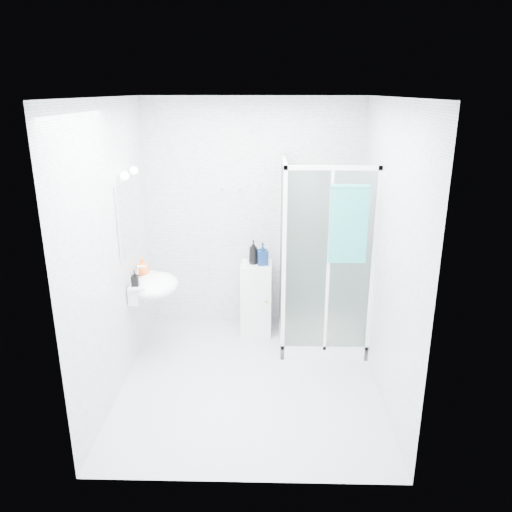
{
  "coord_description": "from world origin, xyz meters",
  "views": [
    {
      "loc": [
        0.16,
        -4.16,
        2.66
      ],
      "look_at": [
        0.05,
        0.35,
        1.15
      ],
      "focal_mm": 35.0,
      "sensor_mm": 36.0,
      "label": 1
    }
  ],
  "objects_px": {
    "wall_basin": "(153,286)",
    "storage_cabinet": "(257,298)",
    "shower_enclosure": "(314,306)",
    "shampoo_bottle_b": "(263,254)",
    "soap_dispenser_black": "(135,278)",
    "soap_dispenser_orange": "(142,266)",
    "hand_towel": "(349,222)",
    "shampoo_bottle_a": "(253,252)"
  },
  "relations": [
    {
      "from": "shower_enclosure",
      "to": "wall_basin",
      "type": "relative_size",
      "value": 3.57
    },
    {
      "from": "hand_towel",
      "to": "shampoo_bottle_b",
      "type": "xyz_separation_m",
      "value": [
        -0.81,
        0.66,
        -0.53
      ]
    },
    {
      "from": "wall_basin",
      "to": "storage_cabinet",
      "type": "bearing_deg",
      "value": 29.76
    },
    {
      "from": "wall_basin",
      "to": "hand_towel",
      "type": "xyz_separation_m",
      "value": [
        1.9,
        -0.09,
        0.69
      ]
    },
    {
      "from": "wall_basin",
      "to": "shampoo_bottle_a",
      "type": "distance_m",
      "value": 1.17
    },
    {
      "from": "storage_cabinet",
      "to": "hand_towel",
      "type": "relative_size",
      "value": 1.1
    },
    {
      "from": "shower_enclosure",
      "to": "hand_towel",
      "type": "distance_m",
      "value": 1.14
    },
    {
      "from": "hand_towel",
      "to": "shampoo_bottle_b",
      "type": "distance_m",
      "value": 1.17
    },
    {
      "from": "wall_basin",
      "to": "hand_towel",
      "type": "distance_m",
      "value": 2.02
    },
    {
      "from": "shampoo_bottle_a",
      "to": "shampoo_bottle_b",
      "type": "bearing_deg",
      "value": -14.73
    },
    {
      "from": "shower_enclosure",
      "to": "soap_dispenser_orange",
      "type": "xyz_separation_m",
      "value": [
        -1.78,
        -0.19,
        0.51
      ]
    },
    {
      "from": "shampoo_bottle_a",
      "to": "shampoo_bottle_b",
      "type": "xyz_separation_m",
      "value": [
        0.1,
        -0.03,
        -0.01
      ]
    },
    {
      "from": "hand_towel",
      "to": "shampoo_bottle_a",
      "type": "xyz_separation_m",
      "value": [
        -0.91,
        0.68,
        -0.52
      ]
    },
    {
      "from": "soap_dispenser_orange",
      "to": "soap_dispenser_black",
      "type": "xyz_separation_m",
      "value": [
        0.0,
        -0.3,
        -0.02
      ]
    },
    {
      "from": "shampoo_bottle_b",
      "to": "soap_dispenser_black",
      "type": "xyz_separation_m",
      "value": [
        -1.22,
        -0.75,
        -0.01
      ]
    },
    {
      "from": "shampoo_bottle_b",
      "to": "wall_basin",
      "type": "bearing_deg",
      "value": -152.4
    },
    {
      "from": "storage_cabinet",
      "to": "shampoo_bottle_a",
      "type": "height_order",
      "value": "shampoo_bottle_a"
    },
    {
      "from": "storage_cabinet",
      "to": "soap_dispenser_black",
      "type": "bearing_deg",
      "value": -144.38
    },
    {
      "from": "shower_enclosure",
      "to": "storage_cabinet",
      "type": "distance_m",
      "value": 0.69
    },
    {
      "from": "shampoo_bottle_b",
      "to": "soap_dispenser_black",
      "type": "relative_size",
      "value": 1.62
    },
    {
      "from": "wall_basin",
      "to": "storage_cabinet",
      "type": "distance_m",
      "value": 1.24
    },
    {
      "from": "shampoo_bottle_a",
      "to": "soap_dispenser_black",
      "type": "distance_m",
      "value": 1.36
    },
    {
      "from": "shampoo_bottle_a",
      "to": "wall_basin",
      "type": "bearing_deg",
      "value": -148.85
    },
    {
      "from": "storage_cabinet",
      "to": "shampoo_bottle_a",
      "type": "distance_m",
      "value": 0.55
    },
    {
      "from": "wall_basin",
      "to": "hand_towel",
      "type": "relative_size",
      "value": 0.74
    },
    {
      "from": "shower_enclosure",
      "to": "shampoo_bottle_a",
      "type": "xyz_separation_m",
      "value": [
        -0.67,
        0.28,
        0.51
      ]
    },
    {
      "from": "hand_towel",
      "to": "soap_dispenser_black",
      "type": "height_order",
      "value": "hand_towel"
    },
    {
      "from": "hand_towel",
      "to": "wall_basin",
      "type": "bearing_deg",
      "value": 177.44
    },
    {
      "from": "storage_cabinet",
      "to": "shampoo_bottle_b",
      "type": "distance_m",
      "value": 0.54
    },
    {
      "from": "soap_dispenser_black",
      "to": "soap_dispenser_orange",
      "type": "bearing_deg",
      "value": 90.0
    },
    {
      "from": "shampoo_bottle_b",
      "to": "soap_dispenser_black",
      "type": "height_order",
      "value": "shampoo_bottle_b"
    },
    {
      "from": "shower_enclosure",
      "to": "soap_dispenser_orange",
      "type": "relative_size",
      "value": 10.89
    },
    {
      "from": "wall_basin",
      "to": "soap_dispenser_black",
      "type": "relative_size",
      "value": 3.68
    },
    {
      "from": "shower_enclosure",
      "to": "shampoo_bottle_b",
      "type": "bearing_deg",
      "value": 155.65
    },
    {
      "from": "soap_dispenser_black",
      "to": "shower_enclosure",
      "type": "bearing_deg",
      "value": 15.42
    },
    {
      "from": "shampoo_bottle_a",
      "to": "soap_dispenser_orange",
      "type": "xyz_separation_m",
      "value": [
        -1.11,
        -0.48,
        -0.01
      ]
    },
    {
      "from": "shampoo_bottle_a",
      "to": "soap_dispenser_orange",
      "type": "relative_size",
      "value": 1.46
    },
    {
      "from": "wall_basin",
      "to": "soap_dispenser_black",
      "type": "bearing_deg",
      "value": -125.39
    },
    {
      "from": "wall_basin",
      "to": "shower_enclosure",
      "type": "bearing_deg",
      "value": 10.81
    },
    {
      "from": "hand_towel",
      "to": "shampoo_bottle_a",
      "type": "relative_size",
      "value": 2.8
    },
    {
      "from": "storage_cabinet",
      "to": "soap_dispenser_black",
      "type": "distance_m",
      "value": 1.47
    },
    {
      "from": "soap_dispenser_orange",
      "to": "shampoo_bottle_a",
      "type": "bearing_deg",
      "value": 23.11
    }
  ]
}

